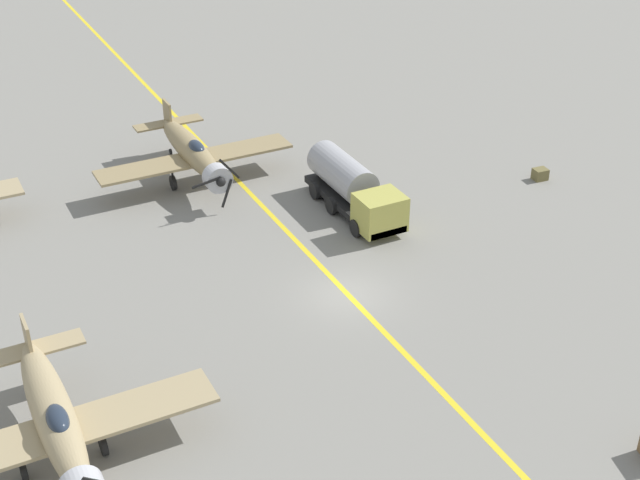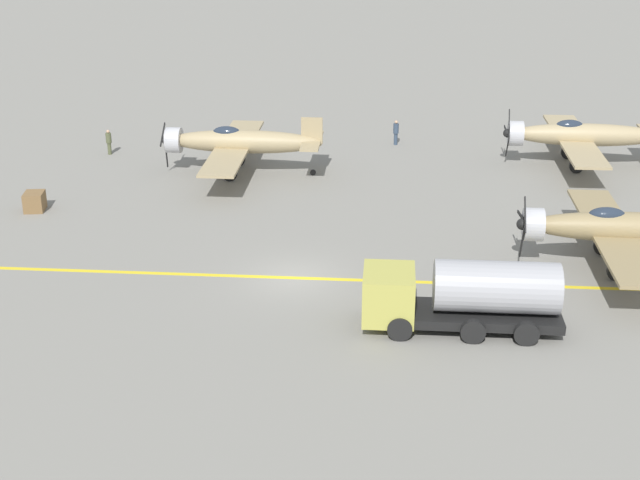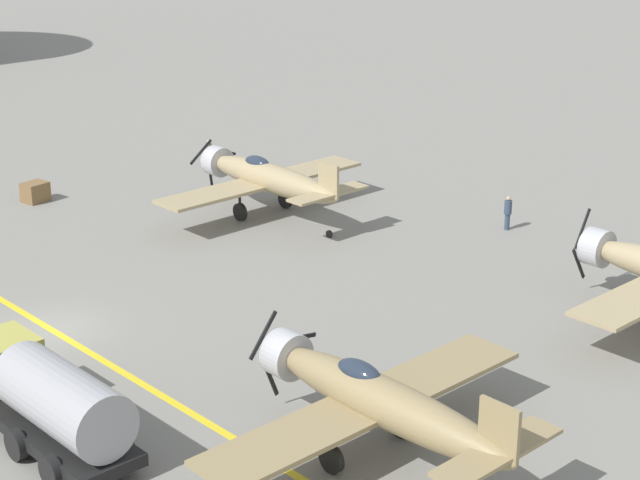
{
  "view_description": "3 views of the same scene",
  "coord_description": "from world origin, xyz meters",
  "px_view_note": "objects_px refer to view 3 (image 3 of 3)",
  "views": [
    {
      "loc": [
        17.88,
        31.85,
        24.57
      ],
      "look_at": [
        0.81,
        -1.4,
        2.59
      ],
      "focal_mm": 50.0,
      "sensor_mm": 36.0,
      "label": 1
    },
    {
      "loc": [
        -36.99,
        -4.15,
        17.16
      ],
      "look_at": [
        0.35,
        -1.17,
        1.78
      ],
      "focal_mm": 50.0,
      "sensor_mm": 36.0,
      "label": 2
    },
    {
      "loc": [
        -18.05,
        -34.53,
        17.09
      ],
      "look_at": [
        9.74,
        -4.72,
        2.54
      ],
      "focal_mm": 60.0,
      "sensor_mm": 36.0,
      "label": 3
    }
  ],
  "objects_px": {
    "airplane_mid_right": "(267,178)",
    "ground_crew_walking": "(209,152)",
    "supply_crate_outboard": "(35,192)",
    "airplane_near_center": "(376,399)",
    "fuel_tanker": "(41,397)",
    "ground_crew_inspecting": "(508,211)"
  },
  "relations": [
    {
      "from": "ground_crew_walking",
      "to": "supply_crate_outboard",
      "type": "height_order",
      "value": "ground_crew_walking"
    },
    {
      "from": "airplane_mid_right",
      "to": "fuel_tanker",
      "type": "height_order",
      "value": "airplane_mid_right"
    },
    {
      "from": "ground_crew_walking",
      "to": "airplane_mid_right",
      "type": "bearing_deg",
      "value": -109.97
    },
    {
      "from": "airplane_mid_right",
      "to": "supply_crate_outboard",
      "type": "bearing_deg",
      "value": 126.62
    },
    {
      "from": "supply_crate_outboard",
      "to": "fuel_tanker",
      "type": "bearing_deg",
      "value": -118.28
    },
    {
      "from": "airplane_mid_right",
      "to": "airplane_near_center",
      "type": "relative_size",
      "value": 1.0
    },
    {
      "from": "fuel_tanker",
      "to": "ground_crew_walking",
      "type": "relative_size",
      "value": 4.8
    },
    {
      "from": "airplane_mid_right",
      "to": "ground_crew_walking",
      "type": "distance_m",
      "value": 9.93
    },
    {
      "from": "airplane_near_center",
      "to": "ground_crew_walking",
      "type": "xyz_separation_m",
      "value": [
        16.13,
        29.32,
        -1.1
      ]
    },
    {
      "from": "airplane_near_center",
      "to": "ground_crew_inspecting",
      "type": "height_order",
      "value": "airplane_near_center"
    },
    {
      "from": "airplane_mid_right",
      "to": "ground_crew_inspecting",
      "type": "distance_m",
      "value": 12.06
    },
    {
      "from": "supply_crate_outboard",
      "to": "ground_crew_walking",
      "type": "bearing_deg",
      "value": -4.89
    },
    {
      "from": "fuel_tanker",
      "to": "airplane_mid_right",
      "type": "bearing_deg",
      "value": 32.15
    },
    {
      "from": "fuel_tanker",
      "to": "ground_crew_walking",
      "type": "xyz_separation_m",
      "value": [
        22.88,
        21.53,
        -0.6
      ]
    },
    {
      "from": "airplane_near_center",
      "to": "ground_crew_walking",
      "type": "relative_size",
      "value": 7.2
    },
    {
      "from": "airplane_mid_right",
      "to": "ground_crew_walking",
      "type": "xyz_separation_m",
      "value": [
        3.37,
        9.27,
        -1.1
      ]
    },
    {
      "from": "airplane_mid_right",
      "to": "fuel_tanker",
      "type": "bearing_deg",
      "value": -147.3
    },
    {
      "from": "airplane_near_center",
      "to": "supply_crate_outboard",
      "type": "distance_m",
      "value": 30.75
    },
    {
      "from": "airplane_near_center",
      "to": "ground_crew_inspecting",
      "type": "distance_m",
      "value": 22.52
    },
    {
      "from": "airplane_near_center",
      "to": "ground_crew_walking",
      "type": "distance_m",
      "value": 33.49
    },
    {
      "from": "airplane_mid_right",
      "to": "airplane_near_center",
      "type": "bearing_deg",
      "value": -121.92
    },
    {
      "from": "supply_crate_outboard",
      "to": "airplane_mid_right",
      "type": "bearing_deg",
      "value": -53.93
    }
  ]
}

